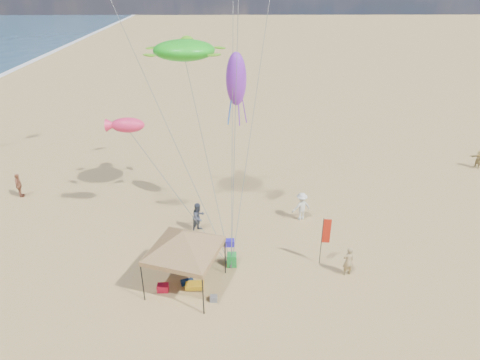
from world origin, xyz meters
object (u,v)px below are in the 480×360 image
at_px(feather_flag, 325,234).
at_px(beach_cart, 195,285).
at_px(chair_green, 232,260).
at_px(person_near_c, 301,206).
at_px(cooler_red, 163,288).
at_px(person_near_b, 199,217).
at_px(cooler_blue, 230,243).
at_px(canopy_tent, 183,233).
at_px(person_far_c, 478,159).
at_px(person_far_a, 19,185).
at_px(person_near_a, 348,261).
at_px(chair_yellow, 157,256).

xyz_separation_m(feather_flag, beach_cart, (-6.68, -1.90, -1.71)).
height_order(chair_green, person_near_c, person_near_c).
bearing_deg(cooler_red, beach_cart, 5.22).
bearing_deg(person_near_b, cooler_red, -154.50).
height_order(cooler_blue, chair_green, chair_green).
relative_size(feather_flag, chair_green, 4.06).
bearing_deg(cooler_blue, canopy_tent, -121.96).
xyz_separation_m(person_near_b, person_far_c, (21.46, 8.66, -0.19)).
bearing_deg(canopy_tent, person_far_c, 32.14).
xyz_separation_m(person_near_c, person_far_a, (-19.01, 3.26, -0.06)).
xyz_separation_m(canopy_tent, beach_cart, (0.42, -0.21, -2.95)).
height_order(canopy_tent, beach_cart, canopy_tent).
bearing_deg(chair_green, person_far_c, 31.70).
bearing_deg(feather_flag, chair_green, -179.14).
height_order(person_near_c, person_far_a, person_near_c).
height_order(person_far_a, person_far_c, person_far_a).
bearing_deg(feather_flag, person_near_a, -39.67).
height_order(canopy_tent, person_near_a, canopy_tent).
height_order(cooler_red, person_near_c, person_near_c).
distance_m(chair_yellow, person_near_c, 9.38).
height_order(feather_flag, person_near_c, feather_flag).
bearing_deg(cooler_blue, person_far_c, 27.61).
xyz_separation_m(feather_flag, person_near_c, (-0.52, 4.49, -0.98)).
bearing_deg(beach_cart, chair_yellow, 134.93).
bearing_deg(person_far_c, person_near_a, -73.62).
bearing_deg(person_near_c, feather_flag, 75.59).
height_order(chair_yellow, person_far_c, person_far_c).
height_order(canopy_tent, cooler_blue, canopy_tent).
bearing_deg(person_near_b, canopy_tent, -142.86).
bearing_deg(cooler_red, person_near_a, 6.92).
height_order(beach_cart, person_far_a, person_far_a).
distance_m(cooler_red, person_near_b, 5.56).
height_order(cooler_red, person_near_a, person_near_a).
relative_size(cooler_red, person_far_c, 0.36).
bearing_deg(feather_flag, person_near_b, 154.28).
bearing_deg(person_far_c, canopy_tent, -85.05).
height_order(canopy_tent, chair_green, canopy_tent).
xyz_separation_m(beach_cart, person_near_c, (6.16, 6.39, 0.72)).
bearing_deg(person_near_a, canopy_tent, -10.23).
distance_m(canopy_tent, cooler_red, 3.19).
bearing_deg(person_near_c, person_far_a, -30.72).
height_order(person_near_b, person_near_c, person_near_b).
bearing_deg(person_near_c, chair_green, 25.47).
xyz_separation_m(chair_green, beach_cart, (-1.83, -1.83, -0.15)).
bearing_deg(chair_yellow, person_near_a, -7.03).
height_order(cooler_red, person_near_b, person_near_b).
relative_size(feather_flag, cooler_red, 5.26).
relative_size(canopy_tent, person_far_a, 3.38).
distance_m(chair_green, person_near_c, 6.32).
distance_m(feather_flag, beach_cart, 7.15).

